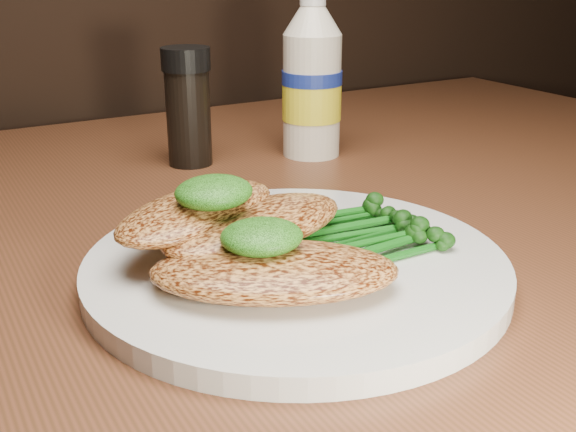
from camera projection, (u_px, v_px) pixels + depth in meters
plate at (296, 266)px, 0.48m from camera, size 0.29×0.29×0.02m
chicken_front at (274, 271)px, 0.43m from camera, size 0.18×0.15×0.02m
chicken_mid at (255, 224)px, 0.48m from camera, size 0.17×0.11×0.02m
chicken_back at (198, 211)px, 0.49m from camera, size 0.16×0.13×0.02m
pesto_front at (262, 237)px, 0.43m from camera, size 0.06×0.06×0.02m
pesto_back at (214, 192)px, 0.47m from camera, size 0.06×0.06×0.02m
broccolini_bundle at (340, 231)px, 0.50m from camera, size 0.16×0.14×0.02m
mayo_bottle at (312, 72)px, 0.75m from camera, size 0.07×0.07×0.18m
pepper_grinder at (188, 107)px, 0.72m from camera, size 0.06×0.06×0.12m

